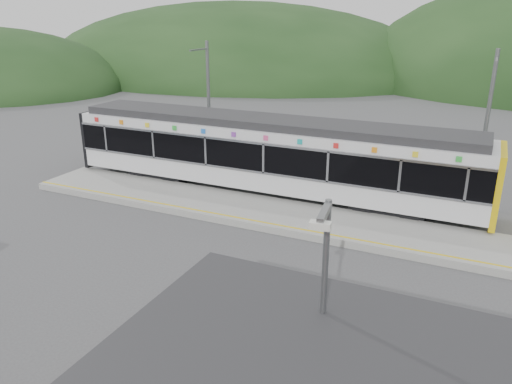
% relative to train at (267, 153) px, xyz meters
% --- Properties ---
extents(ground, '(120.00, 120.00, 0.00)m').
position_rel_train_xyz_m(ground, '(2.34, -6.00, -2.06)').
color(ground, '#4C4C4F').
rests_on(ground, ground).
extents(hills, '(146.00, 149.00, 26.00)m').
position_rel_train_xyz_m(hills, '(8.53, -0.71, -2.06)').
color(hills, '#1E3D19').
rests_on(hills, ground).
extents(platform, '(26.00, 3.20, 0.30)m').
position_rel_train_xyz_m(platform, '(2.34, -2.70, -1.91)').
color(platform, '#9E9E99').
rests_on(platform, ground).
extents(yellow_line, '(26.00, 0.10, 0.01)m').
position_rel_train_xyz_m(yellow_line, '(2.34, -4.00, -1.76)').
color(yellow_line, yellow).
rests_on(yellow_line, platform).
extents(train, '(20.44, 3.01, 3.74)m').
position_rel_train_xyz_m(train, '(0.00, 0.00, 0.00)').
color(train, black).
rests_on(train, ground).
extents(catenary_mast_west, '(0.18, 1.80, 7.00)m').
position_rel_train_xyz_m(catenary_mast_west, '(-4.66, 2.56, 1.58)').
color(catenary_mast_west, slate).
rests_on(catenary_mast_west, ground).
extents(catenary_mast_east, '(0.18, 1.80, 7.00)m').
position_rel_train_xyz_m(catenary_mast_east, '(9.34, 2.56, 1.58)').
color(catenary_mast_east, slate).
rests_on(catenary_mast_east, ground).
extents(lamp_post, '(0.37, 0.97, 5.30)m').
position_rel_train_xyz_m(lamp_post, '(6.97, -13.31, 1.12)').
color(lamp_post, slate).
rests_on(lamp_post, ground).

